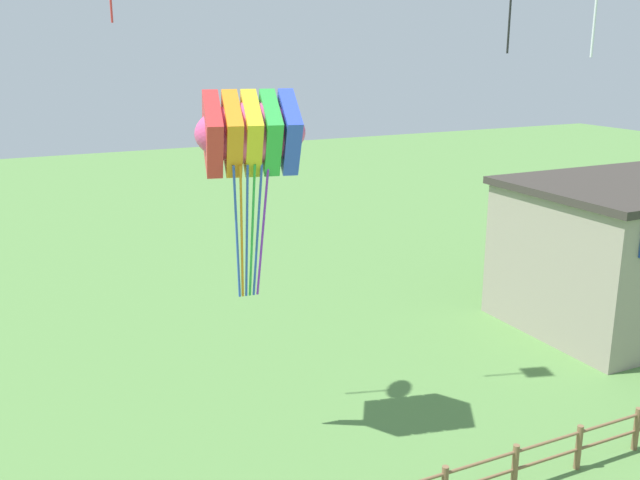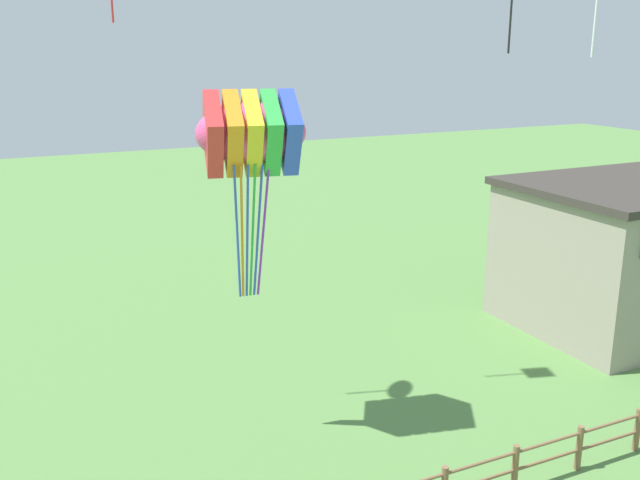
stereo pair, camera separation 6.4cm
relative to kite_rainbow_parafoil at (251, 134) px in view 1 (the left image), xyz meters
The scene contains 1 object.
kite_rainbow_parafoil is the anchor object (origin of this frame).
Camera 1 is at (-5.83, -4.13, 9.08)m, focal length 40.00 mm.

